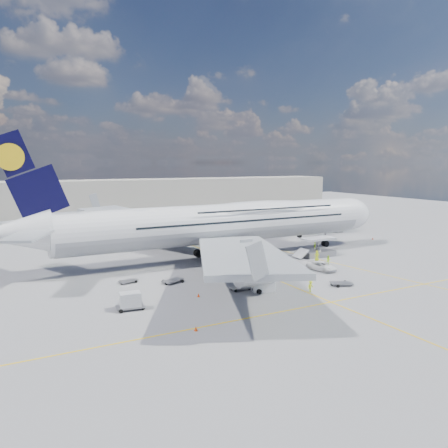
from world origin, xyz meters
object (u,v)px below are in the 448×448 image
dolly_row_c (173,280)px  service_van (322,266)px  cone_nose (373,238)px  cone_wing_right_inner (198,295)px  cargo_loader (317,250)px  baggage_tug (264,286)px  crew_nose (315,244)px  crew_loader (328,260)px  catering_truck_outer (131,228)px  dolly_row_a (130,301)px  crew_tug (311,286)px  crew_wing (236,270)px  dolly_row_b (241,288)px  dolly_nose_near (269,267)px  crew_van (317,256)px  airliner (225,222)px  dolly_back (128,281)px  catering_truck_inner (141,235)px  dolly_nose_far (342,283)px  cone_wing_left_outer (131,245)px  cone_wing_left_inner (128,245)px  cone_wing_right_outer (196,329)px  jet_bridge (311,209)px

dolly_row_c → service_van: (24.98, -4.68, 0.38)m
cone_nose → cone_wing_right_inner: size_ratio=1.02×
cargo_loader → baggage_tug: cargo_loader is taller
dolly_row_c → crew_nose: size_ratio=2.10×
baggage_tug → crew_loader: bearing=40.6°
dolly_row_c → catering_truck_outer: 44.46m
dolly_row_a → dolly_row_c: 12.87m
baggage_tug → crew_tug: bearing=-11.7°
service_van → crew_wing: crew_wing is taller
dolly_row_b → crew_tug: 9.86m
dolly_nose_near → crew_van: (11.52, 1.27, 0.61)m
airliner → cone_nose: size_ratio=154.57×
dolly_row_a → dolly_back: dolly_row_a is taller
catering_truck_inner → crew_loader: 43.48m
dolly_nose_far → service_van: size_ratio=0.67×
cargo_loader → crew_tug: 24.32m
crew_loader → crew_tug: bearing=-97.7°
dolly_row_b → crew_nose: crew_nose is taller
crew_nose → cone_wing_left_outer: size_ratio=2.86×
dolly_row_c → cone_wing_left_outer: 31.87m
catering_truck_outer → crew_van: bearing=-47.4°
dolly_row_a → crew_wing: (19.95, 8.68, -0.36)m
dolly_nose_near → cone_wing_left_inner: cone_wing_left_inner is taller
crew_tug → cone_wing_right_outer: size_ratio=3.14×
catering_truck_inner → cone_wing_right_outer: 55.24m
cone_wing_right_outer → jet_bridge: bearing=40.1°
dolly_back → cone_nose: size_ratio=5.85×
jet_bridge → cone_wing_left_inner: 44.10m
service_van → cone_wing_right_outer: size_ratio=10.41×
dolly_nose_far → crew_tug: crew_tug is taller
catering_truck_inner → crew_van: catering_truck_inner is taller
crew_wing → cone_wing_right_inner: crew_wing is taller
cone_nose → crew_wing: bearing=-163.3°
catering_truck_outer → catering_truck_inner: bearing=-78.2°
dolly_nose_far → cone_wing_right_outer: cone_wing_right_outer is taller
baggage_tug → crew_nose: 34.34m
cone_nose → airliner: bearing=-177.9°
cargo_loader → crew_nose: bearing=53.3°
cone_wing_left_inner → cone_wing_left_outer: size_ratio=0.90×
catering_truck_outer → cone_wing_left_inner: catering_truck_outer is taller
dolly_row_a → dolly_back: size_ratio=1.23×
crew_loader → crew_tug: size_ratio=1.01×
jet_bridge → airliner: bearing=-159.7°
airliner → crew_tug: (0.27, -25.16, -6.06)m
dolly_nose_near → cone_wing_left_inner: (-15.37, 31.98, -0.11)m
dolly_row_c → baggage_tug: 14.16m
baggage_tug → crew_loader: 21.34m
dolly_row_c → crew_van: crew_van is taller
dolly_row_a → cone_nose: size_ratio=7.19×
baggage_tug → service_van: baggage_tug is taller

